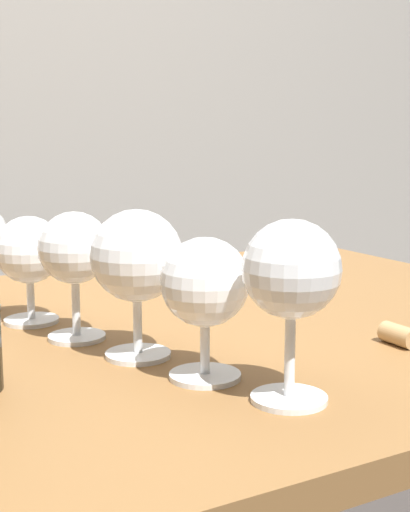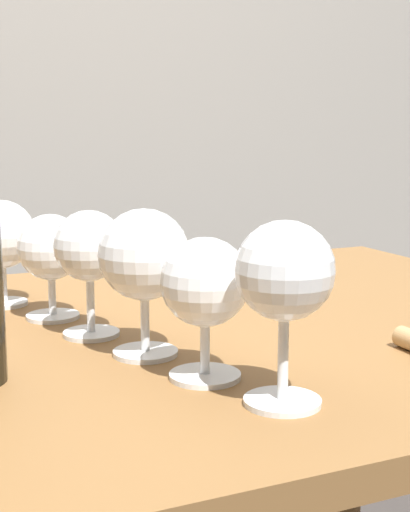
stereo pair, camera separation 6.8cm
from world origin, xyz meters
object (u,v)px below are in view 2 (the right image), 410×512
at_px(wine_glass_port, 51,250).
at_px(wine_glass_merlot, 285,276).
at_px(wine_glass_chardonnay, 90,249).
at_px(wine_glass_cabernet, 1,237).
at_px(wine_glass_rose, 144,257).
at_px(wine_glass_empty, 205,286).

bearing_deg(wine_glass_port, wine_glass_merlot, -73.26).
height_order(wine_glass_merlot, wine_glass_port, wine_glass_merlot).
bearing_deg(wine_glass_chardonnay, wine_glass_merlot, -71.58).
bearing_deg(wine_glass_cabernet, wine_glass_merlot, -71.66).
relative_size(wine_glass_rose, wine_glass_chardonnay, 1.07).
height_order(wine_glass_port, wine_glass_cabernet, wine_glass_cabernet).
bearing_deg(wine_glass_cabernet, wine_glass_chardonnay, -71.78).
bearing_deg(wine_glass_cabernet, wine_glass_port, -65.74).
bearing_deg(wine_glass_rose, wine_glass_cabernet, 108.52).
xyz_separation_m(wine_glass_merlot, wine_glass_rose, (-0.06, 0.18, -0.01)).
distance_m(wine_glass_rose, wine_glass_chardonnay, 0.09).
bearing_deg(wine_glass_rose, wine_glass_empty, -74.17).
relative_size(wine_glass_rose, wine_glass_port, 1.18).
bearing_deg(wine_glass_chardonnay, wine_glass_rose, -70.83).
bearing_deg(wine_glass_port, wine_glass_chardonnay, -77.89).
distance_m(wine_glass_port, wine_glass_cabernet, 0.10).
xyz_separation_m(wine_glass_empty, wine_glass_rose, (-0.03, 0.09, 0.01)).
bearing_deg(wine_glass_merlot, wine_glass_empty, 110.30).
bearing_deg(wine_glass_merlot, wine_glass_rose, 108.05).
distance_m(wine_glass_empty, wine_glass_rose, 0.09).
distance_m(wine_glass_merlot, wine_glass_chardonnay, 0.28).
relative_size(wine_glass_empty, wine_glass_rose, 0.88).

